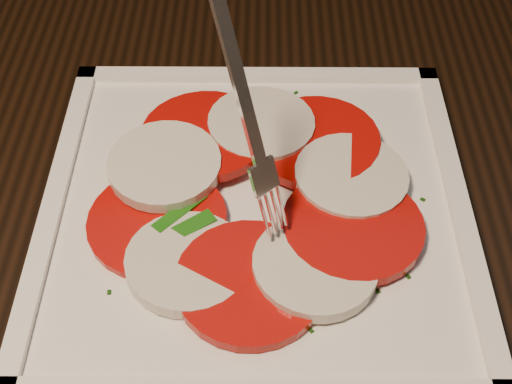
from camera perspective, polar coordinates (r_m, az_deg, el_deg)
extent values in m
cube|color=black|center=(0.52, 11.51, -9.27)|extent=(1.29, 0.94, 0.04)
cube|color=black|center=(1.18, -1.74, 10.70)|extent=(0.49, 0.49, 0.04)
cylinder|color=black|center=(1.21, -7.50, -5.29)|extent=(0.04, 0.04, 0.41)
cylinder|color=black|center=(1.27, 8.52, -1.60)|extent=(0.04, 0.04, 0.41)
cylinder|color=black|center=(1.45, -10.31, 5.71)|extent=(0.04, 0.04, 0.41)
cylinder|color=black|center=(1.51, 3.32, 8.39)|extent=(0.04, 0.04, 0.41)
cube|color=white|center=(0.53, 0.00, -1.63)|extent=(0.35, 0.35, 0.01)
cylinder|color=#B90504|center=(0.52, -7.91, -2.36)|extent=(0.10, 0.10, 0.01)
cylinder|color=beige|center=(0.49, -5.49, -5.64)|extent=(0.09, 0.09, 0.01)
cylinder|color=#B90504|center=(0.48, -0.51, -7.25)|extent=(0.10, 0.10, 0.01)
cylinder|color=beige|center=(0.48, 4.74, -5.95)|extent=(0.09, 0.09, 0.01)
cylinder|color=#B90504|center=(0.51, 7.76, -2.70)|extent=(0.10, 0.10, 0.01)
cylinder|color=beige|center=(0.54, 7.62, 1.19)|extent=(0.09, 0.09, 0.01)
cylinder|color=#B90504|center=(0.56, 4.78, 4.05)|extent=(0.10, 0.10, 0.01)
cylinder|color=beige|center=(0.57, 0.42, 5.37)|extent=(0.09, 0.09, 0.01)
cylinder|color=#B90504|center=(0.56, -4.07, 4.58)|extent=(0.10, 0.10, 0.01)
cylinder|color=beige|center=(0.54, -7.32, 2.16)|extent=(0.09, 0.09, 0.01)
cube|color=#1C6110|center=(0.51, -6.12, -1.53)|extent=(0.04, 0.04, 0.00)
cube|color=#1C6110|center=(0.55, 5.67, 3.30)|extent=(0.05, 0.02, 0.01)
cube|color=#1C6110|center=(0.57, -3.62, 4.72)|extent=(0.03, 0.04, 0.00)
cube|color=#1C6110|center=(0.56, 2.20, 4.49)|extent=(0.04, 0.04, 0.00)
cube|color=#1C6110|center=(0.56, -2.34, 3.92)|extent=(0.02, 0.05, 0.00)
cube|color=#1C6110|center=(0.56, -6.46, 3.84)|extent=(0.04, 0.01, 0.00)
cube|color=#1C6110|center=(0.50, 6.25, -3.13)|extent=(0.02, 0.04, 0.00)
cube|color=#1C6110|center=(0.50, -5.03, -2.60)|extent=(0.03, 0.03, 0.00)
cube|color=#11380A|center=(0.57, -11.03, 2.91)|extent=(0.00, 0.00, 0.00)
cube|color=#11380A|center=(0.59, -7.51, 5.14)|extent=(0.00, 0.00, 0.00)
cube|color=#11380A|center=(0.57, -8.34, 2.80)|extent=(0.00, 0.00, 0.00)
cube|color=#11380A|center=(0.47, -5.31, -9.02)|extent=(0.00, 0.00, 0.00)
cube|color=#11380A|center=(0.51, 10.71, -5.00)|extent=(0.00, 0.00, 0.00)
cube|color=#11380A|center=(0.47, 3.07, -10.15)|extent=(0.00, 0.00, 0.00)
cube|color=#11380A|center=(0.50, 10.36, -5.29)|extent=(0.00, 0.00, 0.00)
cube|color=#11380A|center=(0.61, -4.74, 7.50)|extent=(0.00, 0.00, 0.00)
cube|color=#11380A|center=(0.46, 4.43, -10.99)|extent=(0.00, 0.00, 0.00)
cube|color=#11380A|center=(0.53, 10.69, -1.24)|extent=(0.00, 0.00, 0.00)
cube|color=#11380A|center=(0.62, 3.21, 7.93)|extent=(0.00, 0.00, 0.00)
cube|color=#11380A|center=(0.53, 11.77, -1.41)|extent=(0.00, 0.00, 0.00)
cube|color=#11380A|center=(0.60, 2.91, 6.35)|extent=(0.00, 0.00, 0.00)
cube|color=#11380A|center=(0.61, -5.69, 7.21)|extent=(0.00, 0.00, 0.00)
cube|color=#11380A|center=(0.55, 10.03, 1.19)|extent=(0.00, 0.00, 0.00)
cube|color=#11380A|center=(0.54, -11.31, -0.73)|extent=(0.00, 0.00, 0.00)
cube|color=#11380A|center=(0.48, 8.01, -8.76)|extent=(0.00, 0.00, 0.00)
cube|color=#11380A|center=(0.50, 12.08, -6.64)|extent=(0.00, 0.00, 0.00)
cube|color=#11380A|center=(0.54, 13.20, -0.59)|extent=(0.00, 0.00, 0.00)
cube|color=#11380A|center=(0.49, 9.71, -7.82)|extent=(0.00, 0.00, 0.00)
cube|color=#11380A|center=(0.49, -11.67, -7.86)|extent=(0.00, 0.00, 0.00)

